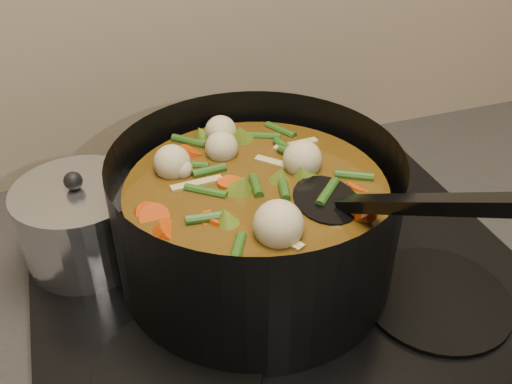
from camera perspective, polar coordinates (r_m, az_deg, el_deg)
name	(u,v)px	position (r m, az deg, el deg)	size (l,w,h in m)	color
stovetop	(275,266)	(0.77, 1.96, -7.37)	(0.62, 0.54, 0.03)	black
stockpot	(257,220)	(0.70, 0.06, -2.78)	(0.38, 0.46, 0.25)	black
saucepan	(82,223)	(0.77, -16.97, -2.95)	(0.16, 0.16, 0.13)	silver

